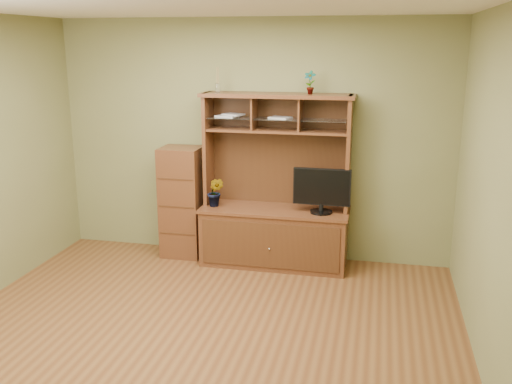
% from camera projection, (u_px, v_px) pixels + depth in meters
% --- Properties ---
extents(room, '(4.54, 4.04, 2.74)m').
position_uv_depth(room, '(197.00, 181.00, 4.58)').
color(room, '#5A3319').
rests_on(room, ground).
extents(media_hutch, '(1.66, 0.61, 1.90)m').
position_uv_depth(media_hutch, '(275.00, 219.00, 6.35)').
color(media_hutch, '#4D2616').
rests_on(media_hutch, room).
extents(monitor, '(0.62, 0.24, 0.49)m').
position_uv_depth(monitor, '(322.00, 190.00, 6.07)').
color(monitor, black).
rests_on(monitor, media_hutch).
extents(orchid_plant, '(0.19, 0.16, 0.33)m').
position_uv_depth(orchid_plant, '(215.00, 192.00, 6.34)').
color(orchid_plant, '#2B5B1F').
rests_on(orchid_plant, media_hutch).
extents(top_plant, '(0.15, 0.11, 0.24)m').
position_uv_depth(top_plant, '(310.00, 82.00, 5.97)').
color(top_plant, '#406E26').
rests_on(top_plant, media_hutch).
extents(reed_diffuser, '(0.05, 0.05, 0.27)m').
position_uv_depth(reed_diffuser, '(218.00, 82.00, 6.19)').
color(reed_diffuser, silver).
rests_on(reed_diffuser, media_hutch).
extents(magazines, '(0.85, 0.23, 0.04)m').
position_uv_depth(magazines, '(246.00, 116.00, 6.21)').
color(magazines, silver).
rests_on(magazines, media_hutch).
extents(side_cabinet, '(0.46, 0.42, 1.28)m').
position_uv_depth(side_cabinet, '(182.00, 202.00, 6.60)').
color(side_cabinet, '#4D2616').
rests_on(side_cabinet, room).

